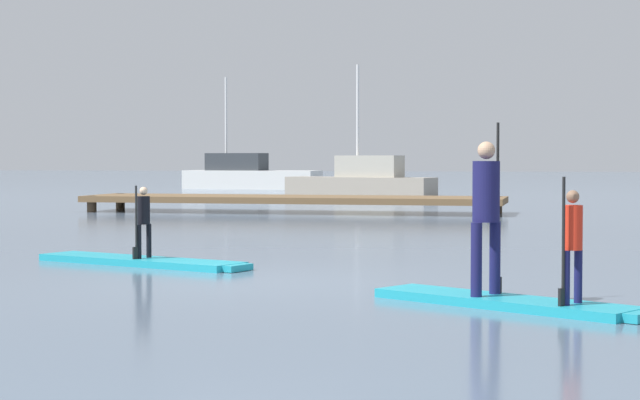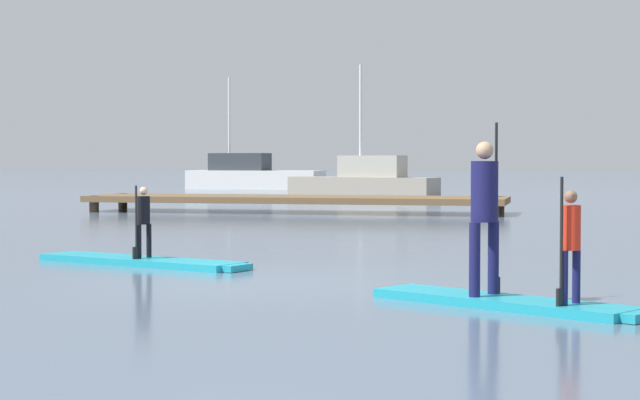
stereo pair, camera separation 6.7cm
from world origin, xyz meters
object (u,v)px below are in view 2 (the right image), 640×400
object	(u,v)px
paddler_child_solo	(143,218)
fishing_boat_green_midground	(365,181)
trawler_grey_distant	(251,175)
paddleboard_near	(143,261)
paddler_child_front	(570,240)
paddleboard_far	(507,302)
paddler_adult	(485,207)

from	to	relation	value
paddler_child_solo	fishing_boat_green_midground	bearing A→B (deg)	94.51
fishing_boat_green_midground	trawler_grey_distant	world-z (taller)	trawler_grey_distant
paddleboard_near	paddler_child_front	size ratio (longest dim) A/B	2.82
paddleboard_far	paddler_child_front	distance (m)	1.04
paddleboard_near	paddler_child_front	world-z (taller)	paddler_child_front
trawler_grey_distant	paddler_child_front	bearing A→B (deg)	-69.37
fishing_boat_green_midground	paddler_child_front	bearing A→B (deg)	-75.82
paddler_child_front	trawler_grey_distant	size ratio (longest dim) A/B	0.18
paddleboard_near	paddler_adult	distance (m)	6.40
paddler_child_front	paddleboard_far	bearing A→B (deg)	148.53
paddler_child_solo	trawler_grey_distant	size ratio (longest dim) A/B	0.15
paddler_child_solo	paddler_child_front	xyz separation A→B (m)	(6.23, -3.95, 0.06)
paddler_child_front	fishing_boat_green_midground	distance (m)	35.14
paddleboard_far	paddler_adult	world-z (taller)	paddler_adult
paddleboard_near	trawler_grey_distant	world-z (taller)	trawler_grey_distant
paddler_child_solo	fishing_boat_green_midground	distance (m)	30.22
paddleboard_near	paddler_child_front	bearing A→B (deg)	-32.43
paddleboard_far	paddleboard_near	bearing A→B (deg)	147.46
paddleboard_near	paddleboard_far	bearing A→B (deg)	-32.54
fishing_boat_green_midground	trawler_grey_distant	bearing A→B (deg)	129.80
paddleboard_far	paddler_child_front	size ratio (longest dim) A/B	2.35
paddler_child_front	trawler_grey_distant	distance (m)	46.27
paddler_child_solo	paddleboard_far	world-z (taller)	paddler_child_solo
paddler_adult	fishing_boat_green_midground	size ratio (longest dim) A/B	0.28
paddleboard_far	paddler_adult	distance (m)	1.05
paddler_child_front	trawler_grey_distant	world-z (taller)	trawler_grey_distant
paddleboard_near	paddler_adult	bearing A→B (deg)	-32.57
paddler_child_front	fishing_boat_green_midground	bearing A→B (deg)	104.18
paddler_child_solo	paddler_adult	bearing A→B (deg)	-32.49
paddleboard_near	paddler_child_solo	size ratio (longest dim) A/B	3.39
paddleboard_near	trawler_grey_distant	size ratio (longest dim) A/B	0.51
paddleboard_near	paddler_child_front	distance (m)	7.42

